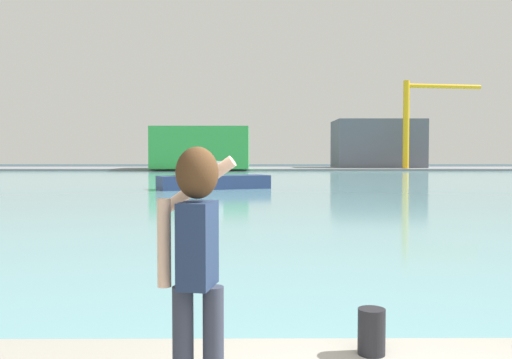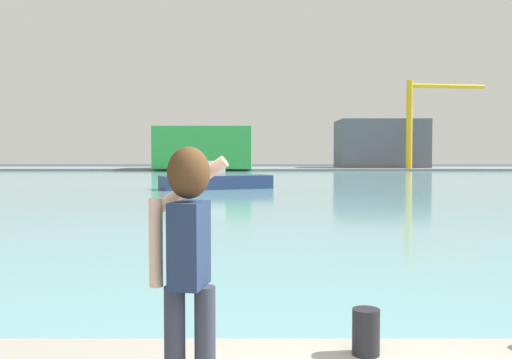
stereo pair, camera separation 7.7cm
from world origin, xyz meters
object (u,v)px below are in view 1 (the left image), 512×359
at_px(person_photographer, 196,249).
at_px(harbor_bollard, 372,332).
at_px(boat_moored, 211,179).
at_px(warehouse_left, 202,148).
at_px(port_crane, 418,113).
at_px(warehouse_right, 377,144).

relative_size(person_photographer, harbor_bollard, 4.47).
bearing_deg(boat_moored, person_photographer, -107.34).
bearing_deg(harbor_bollard, warehouse_left, 96.30).
xyz_separation_m(harbor_bollard, port_crane, (25.70, 83.27, 8.54)).
bearing_deg(port_crane, warehouse_right, 117.07).
bearing_deg(person_photographer, boat_moored, 14.66).
height_order(warehouse_left, port_crane, port_crane).
bearing_deg(boat_moored, warehouse_left, 74.47).
bearing_deg(boat_moored, warehouse_right, 45.22).
xyz_separation_m(warehouse_left, warehouse_right, (30.53, 7.57, 0.85)).
relative_size(harbor_bollard, boat_moored, 0.05).
height_order(person_photographer, port_crane, port_crane).
bearing_deg(person_photographer, port_crane, -7.39).
bearing_deg(warehouse_right, warehouse_left, -166.08).
bearing_deg(port_crane, harbor_bollard, -107.15).
bearing_deg(warehouse_right, boat_moored, -113.20).
height_order(warehouse_left, warehouse_right, warehouse_right).
height_order(person_photographer, warehouse_right, warehouse_right).
height_order(harbor_bollard, warehouse_left, warehouse_left).
bearing_deg(person_photographer, harbor_bollard, -43.98).
height_order(person_photographer, warehouse_left, warehouse_left).
relative_size(person_photographer, warehouse_left, 0.11).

